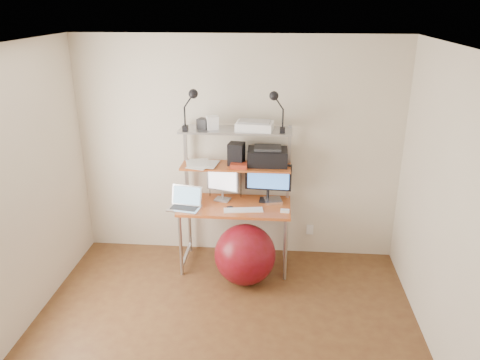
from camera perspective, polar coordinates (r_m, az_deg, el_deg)
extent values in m
plane|color=brown|center=(4.26, -2.52, -20.29)|extent=(3.60, 3.60, 0.00)
plane|color=silver|center=(3.21, -3.25, 15.41)|extent=(3.60, 3.60, 0.00)
plane|color=beige|center=(5.23, -0.28, 3.67)|extent=(3.60, 0.00, 3.60)
plane|color=beige|center=(3.79, 25.43, -5.55)|extent=(0.00, 3.60, 3.60)
cube|color=#BE6225|center=(5.08, -0.63, -3.21)|extent=(1.20, 0.60, 0.03)
cylinder|color=#AAAAAF|center=(5.10, -7.24, -7.97)|extent=(0.04, 0.04, 0.71)
cylinder|color=#AAAAAF|center=(5.55, -6.16, -5.37)|extent=(0.04, 0.04, 0.71)
cylinder|color=#AAAAAF|center=(5.00, 5.58, -8.51)|extent=(0.04, 0.04, 0.71)
cylinder|color=#AAAAAF|center=(5.46, 5.54, -5.82)|extent=(0.04, 0.04, 0.71)
cube|color=#AAAAAF|center=(5.24, -6.60, 2.43)|extent=(0.03, 0.04, 0.84)
cube|color=#AAAAAF|center=(5.15, 5.96, 2.10)|extent=(0.03, 0.04, 0.84)
cube|color=#BE6225|center=(5.04, -0.51, 1.70)|extent=(1.18, 0.34, 0.02)
cube|color=#AAAAAF|center=(4.93, -0.53, 6.09)|extent=(1.18, 0.34, 0.02)
cube|color=white|center=(5.57, 8.51, -6.00)|extent=(0.08, 0.01, 0.12)
cube|color=#A7A8AB|center=(5.19, -2.15, -2.38)|extent=(0.19, 0.17, 0.01)
cylinder|color=#A7A8AB|center=(5.19, -2.14, -1.76)|extent=(0.03, 0.03, 0.09)
cube|color=#A7A8AB|center=(5.12, -2.16, 0.12)|extent=(0.36, 0.12, 0.27)
plane|color=white|center=(5.11, -2.19, 0.05)|extent=(0.32, 0.08, 0.33)
cube|color=black|center=(5.18, 3.40, -2.49)|extent=(0.19, 0.15, 0.01)
cylinder|color=black|center=(5.17, 3.42, -1.77)|extent=(0.03, 0.03, 0.11)
cube|color=black|center=(5.09, 3.47, 0.38)|extent=(0.50, 0.06, 0.30)
plane|color=#3A72C6|center=(5.08, 3.46, 0.31)|extent=(0.45, 0.03, 0.45)
cube|color=silver|center=(5.01, -6.79, -3.44)|extent=(0.37, 0.28, 0.02)
cube|color=#2C2C2F|center=(5.00, -6.80, -3.34)|extent=(0.30, 0.19, 0.00)
cube|color=silver|center=(5.06, -6.38, -1.74)|extent=(0.34, 0.12, 0.22)
plane|color=#77A6C7|center=(5.06, -6.38, -1.74)|extent=(0.31, 0.13, 0.29)
cube|color=white|center=(4.94, 0.41, -3.69)|extent=(0.42, 0.17, 0.01)
cube|color=white|center=(4.93, 5.50, -3.77)|extent=(0.10, 0.06, 0.03)
cube|color=silver|center=(5.15, 4.04, -2.53)|extent=(0.22, 0.22, 0.03)
cube|color=black|center=(4.97, -1.17, -3.52)|extent=(0.09, 0.13, 0.01)
cube|color=black|center=(5.04, 3.37, 2.82)|extent=(0.43, 0.30, 0.17)
cube|color=#2C2C2F|center=(5.01, 3.40, 3.92)|extent=(0.29, 0.22, 0.03)
cube|color=black|center=(5.03, -0.45, 3.21)|extent=(0.19, 0.19, 0.24)
cube|color=#AE321B|center=(4.95, -0.15, 1.75)|extent=(0.18, 0.12, 0.05)
cube|color=white|center=(4.88, 1.80, 6.59)|extent=(0.40, 0.28, 0.08)
cube|color=#A7A8AB|center=(4.87, 1.80, 7.16)|extent=(0.34, 0.22, 0.01)
cube|color=white|center=(4.92, -3.39, 6.99)|extent=(0.14, 0.13, 0.14)
cube|color=#2C2C2F|center=(4.96, -4.51, 6.88)|extent=(0.13, 0.13, 0.11)
cube|color=black|center=(4.89, -6.69, 6.28)|extent=(0.05, 0.06, 0.05)
cylinder|color=black|center=(4.86, -6.75, 7.69)|extent=(0.02, 0.02, 0.19)
sphere|color=black|center=(4.78, -5.72, 10.42)|extent=(0.10, 0.10, 0.10)
cube|color=black|center=(4.81, 5.19, 6.09)|extent=(0.05, 0.06, 0.05)
cylinder|color=black|center=(4.78, 5.24, 7.48)|extent=(0.02, 0.02, 0.19)
sphere|color=black|center=(4.72, 4.16, 10.20)|extent=(0.09, 0.09, 0.09)
sphere|color=maroon|center=(4.96, 0.61, -9.06)|extent=(0.64, 0.64, 0.64)
cube|color=white|center=(5.12, -5.39, 2.04)|extent=(0.27, 0.32, 0.00)
cube|color=white|center=(5.04, -4.92, 1.82)|extent=(0.28, 0.33, 0.00)
cube|color=white|center=(5.05, -3.98, 1.96)|extent=(0.25, 0.31, 0.00)
cube|color=white|center=(5.09, -4.98, 2.11)|extent=(0.27, 0.32, 0.00)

